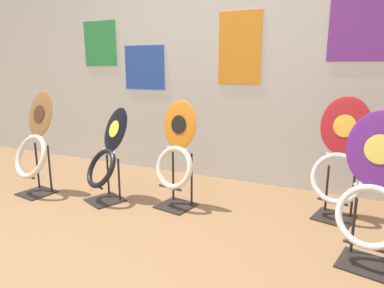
{
  "coord_description": "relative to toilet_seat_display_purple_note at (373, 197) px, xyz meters",
  "views": [
    {
      "loc": [
        1.35,
        -1.35,
        1.15
      ],
      "look_at": [
        0.21,
        1.05,
        0.55
      ],
      "focal_mm": 32.0,
      "sensor_mm": 36.0,
      "label": 1
    }
  ],
  "objects": [
    {
      "name": "toilet_seat_display_crimson_swirl",
      "position": [
        -0.2,
        0.61,
        0.02
      ],
      "size": [
        0.42,
        0.34,
        0.94
      ],
      "color": "black",
      "rests_on": "ground_plane"
    },
    {
      "name": "toilet_seat_display_woodgrain",
      "position": [
        -2.74,
        0.01,
        0.02
      ],
      "size": [
        0.44,
        0.36,
        0.94
      ],
      "color": "black",
      "rests_on": "ground_plane"
    },
    {
      "name": "wall_back",
      "position": [
        -1.5,
        1.18,
        0.88
      ],
      "size": [
        8.0,
        0.07,
        2.6
      ],
      "color": "silver",
      "rests_on": "ground_plane"
    },
    {
      "name": "toilet_seat_display_purple_note",
      "position": [
        0.0,
        0.0,
        0.0
      ],
      "size": [
        0.41,
        0.33,
        0.92
      ],
      "color": "black",
      "rests_on": "ground_plane"
    },
    {
      "name": "ground_plane",
      "position": [
        -1.5,
        -0.76,
        -0.42
      ],
      "size": [
        14.0,
        14.0,
        0.0
      ],
      "primitive_type": "plane",
      "color": "#8E6642"
    },
    {
      "name": "toilet_seat_display_orange_sun",
      "position": [
        -1.43,
        0.29,
        0.01
      ],
      "size": [
        0.38,
        0.32,
        0.89
      ],
      "color": "black",
      "rests_on": "ground_plane"
    },
    {
      "name": "toilet_seat_display_jazz_black",
      "position": [
        -2.04,
        0.15,
        -0.05
      ],
      "size": [
        0.45,
        0.46,
        0.81
      ],
      "color": "black",
      "rests_on": "ground_plane"
    }
  ]
}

